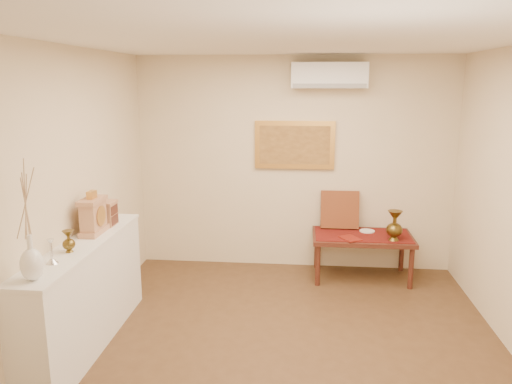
# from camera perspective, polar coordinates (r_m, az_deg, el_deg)

# --- Properties ---
(floor) EXTENTS (4.50, 4.50, 0.00)m
(floor) POSITION_cam_1_polar(r_m,az_deg,el_deg) (4.68, 3.47, -18.03)
(floor) COLOR brown
(floor) RESTS_ON ground
(ceiling) EXTENTS (4.50, 4.50, 0.00)m
(ceiling) POSITION_cam_1_polar(r_m,az_deg,el_deg) (4.05, 3.99, 17.05)
(ceiling) COLOR white
(ceiling) RESTS_ON ground
(wall_back) EXTENTS (4.00, 0.02, 2.70)m
(wall_back) POSITION_cam_1_polar(r_m,az_deg,el_deg) (6.37, 4.40, 3.18)
(wall_back) COLOR beige
(wall_back) RESTS_ON ground
(wall_front) EXTENTS (4.00, 0.02, 2.70)m
(wall_front) POSITION_cam_1_polar(r_m,az_deg,el_deg) (2.06, 1.49, -17.43)
(wall_front) COLOR beige
(wall_front) RESTS_ON ground
(wall_left) EXTENTS (0.02, 4.50, 2.70)m
(wall_left) POSITION_cam_1_polar(r_m,az_deg,el_deg) (4.67, -21.63, -1.10)
(wall_left) COLOR beige
(wall_left) RESTS_ON ground
(white_vase) EXTENTS (0.17, 0.17, 0.87)m
(white_vase) POSITION_cam_1_polar(r_m,az_deg,el_deg) (3.85, -24.65, -3.14)
(white_vase) COLOR white
(white_vase) RESTS_ON display_ledge
(candlestick) EXTENTS (0.09, 0.09, 0.20)m
(candlestick) POSITION_cam_1_polar(r_m,az_deg,el_deg) (4.24, -22.36, -6.30)
(candlestick) COLOR silver
(candlestick) RESTS_ON display_ledge
(brass_urn_small) EXTENTS (0.11, 0.11, 0.24)m
(brass_urn_small) POSITION_cam_1_polar(r_m,az_deg,el_deg) (4.46, -20.65, -4.97)
(brass_urn_small) COLOR brown
(brass_urn_small) RESTS_ON display_ledge
(table_cloth) EXTENTS (1.14, 0.59, 0.01)m
(table_cloth) POSITION_cam_1_polar(r_m,az_deg,el_deg) (6.23, 12.07, -4.80)
(table_cloth) COLOR #611410
(table_cloth) RESTS_ON low_table
(brass_urn_tall) EXTENTS (0.19, 0.19, 0.43)m
(brass_urn_tall) POSITION_cam_1_polar(r_m,az_deg,el_deg) (6.04, 15.57, -3.35)
(brass_urn_tall) COLOR brown
(brass_urn_tall) RESTS_ON table_cloth
(plate) EXTENTS (0.19, 0.19, 0.01)m
(plate) POSITION_cam_1_polar(r_m,az_deg,el_deg) (6.36, 12.59, -4.37)
(plate) COLOR white
(plate) RESTS_ON table_cloth
(menu) EXTENTS (0.28, 0.31, 0.01)m
(menu) POSITION_cam_1_polar(r_m,az_deg,el_deg) (6.03, 10.73, -5.22)
(menu) COLOR maroon
(menu) RESTS_ON table_cloth
(cushion) EXTENTS (0.48, 0.20, 0.49)m
(cushion) POSITION_cam_1_polar(r_m,az_deg,el_deg) (6.40, 9.55, -1.98)
(cushion) COLOR #5A1412
(cushion) RESTS_ON table_cloth
(display_ledge) EXTENTS (0.37, 2.02, 0.98)m
(display_ledge) POSITION_cam_1_polar(r_m,az_deg,el_deg) (4.86, -18.93, -11.06)
(display_ledge) COLOR white
(display_ledge) RESTS_ON floor
(mantel_clock) EXTENTS (0.17, 0.36, 0.41)m
(mantel_clock) POSITION_cam_1_polar(r_m,az_deg,el_deg) (4.90, -18.09, -2.58)
(mantel_clock) COLOR tan
(mantel_clock) RESTS_ON display_ledge
(wooden_chest) EXTENTS (0.16, 0.21, 0.24)m
(wooden_chest) POSITION_cam_1_polar(r_m,az_deg,el_deg) (5.16, -16.64, -2.34)
(wooden_chest) COLOR tan
(wooden_chest) RESTS_ON display_ledge
(low_table) EXTENTS (1.20, 0.70, 0.55)m
(low_table) POSITION_cam_1_polar(r_m,az_deg,el_deg) (6.25, 12.04, -5.40)
(low_table) COLOR #4D2117
(low_table) RESTS_ON floor
(painting) EXTENTS (1.00, 0.06, 0.60)m
(painting) POSITION_cam_1_polar(r_m,az_deg,el_deg) (6.30, 4.43, 5.39)
(painting) COLOR gold
(painting) RESTS_ON wall_back
(ac_unit) EXTENTS (0.90, 0.25, 0.30)m
(ac_unit) POSITION_cam_1_polar(r_m,az_deg,el_deg) (6.16, 8.37, 13.04)
(ac_unit) COLOR white
(ac_unit) RESTS_ON wall_back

